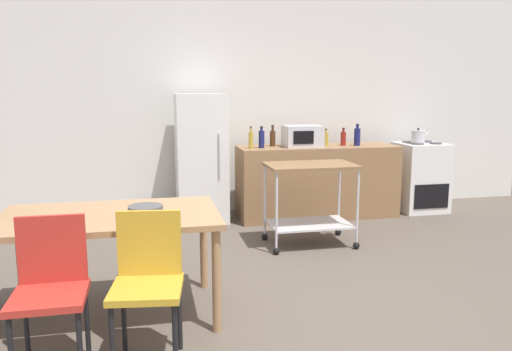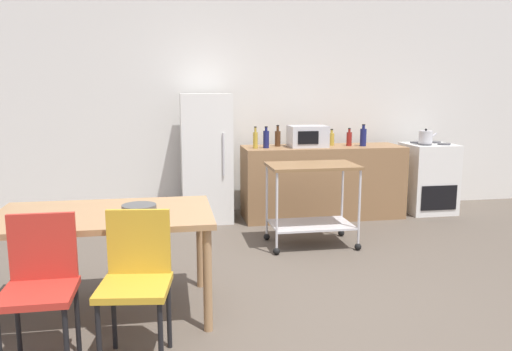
% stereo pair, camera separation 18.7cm
% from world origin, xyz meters
% --- Properties ---
extents(ground_plane, '(12.00, 12.00, 0.00)m').
position_xyz_m(ground_plane, '(0.00, 0.00, 0.00)').
color(ground_plane, brown).
extents(back_wall, '(8.40, 0.12, 2.90)m').
position_xyz_m(back_wall, '(0.00, 3.20, 1.45)').
color(back_wall, silver).
rests_on(back_wall, ground_plane).
extents(kitchen_counter, '(2.00, 0.64, 0.90)m').
position_xyz_m(kitchen_counter, '(0.90, 2.60, 0.45)').
color(kitchen_counter, olive).
rests_on(kitchen_counter, ground_plane).
extents(dining_table, '(1.50, 0.90, 0.75)m').
position_xyz_m(dining_table, '(-1.46, 0.16, 0.67)').
color(dining_table, '#A37A51').
rests_on(dining_table, ground_plane).
extents(chair_red, '(0.40, 0.40, 0.89)m').
position_xyz_m(chair_red, '(-1.74, -0.49, 0.52)').
color(chair_red, '#B72D23').
rests_on(chair_red, ground_plane).
extents(chair_mustard, '(0.45, 0.45, 0.89)m').
position_xyz_m(chair_mustard, '(-1.21, -0.49, 0.52)').
color(chair_mustard, gold).
rests_on(chair_mustard, ground_plane).
extents(stove_oven, '(0.60, 0.61, 0.92)m').
position_xyz_m(stove_oven, '(2.35, 2.62, 0.45)').
color(stove_oven, white).
rests_on(stove_oven, ground_plane).
extents(refrigerator, '(0.60, 0.63, 1.55)m').
position_xyz_m(refrigerator, '(-0.55, 2.70, 0.78)').
color(refrigerator, white).
rests_on(refrigerator, ground_plane).
extents(kitchen_cart, '(0.91, 0.57, 0.85)m').
position_xyz_m(kitchen_cart, '(0.44, 1.47, 0.57)').
color(kitchen_cart, brown).
rests_on(kitchen_cart, ground_plane).
extents(bottle_wine, '(0.06, 0.06, 0.26)m').
position_xyz_m(bottle_wine, '(0.03, 2.52, 1.01)').
color(bottle_wine, gold).
rests_on(bottle_wine, kitchen_counter).
extents(bottle_sesame_oil, '(0.07, 0.07, 0.26)m').
position_xyz_m(bottle_sesame_oil, '(0.16, 2.54, 1.01)').
color(bottle_sesame_oil, navy).
rests_on(bottle_sesame_oil, kitchen_counter).
extents(bottle_hot_sauce, '(0.07, 0.07, 0.26)m').
position_xyz_m(bottle_hot_sauce, '(0.34, 2.70, 1.00)').
color(bottle_hot_sauce, '#4C2D19').
rests_on(bottle_hot_sauce, kitchen_counter).
extents(microwave, '(0.46, 0.35, 0.26)m').
position_xyz_m(microwave, '(0.69, 2.58, 1.03)').
color(microwave, silver).
rests_on(microwave, kitchen_counter).
extents(bottle_olive_oil, '(0.07, 0.07, 0.21)m').
position_xyz_m(bottle_olive_oil, '(1.03, 2.68, 0.98)').
color(bottle_olive_oil, gold).
rests_on(bottle_olive_oil, kitchen_counter).
extents(bottle_sparkling_water, '(0.07, 0.07, 0.22)m').
position_xyz_m(bottle_sparkling_water, '(1.24, 2.59, 0.99)').
color(bottle_sparkling_water, maroon).
rests_on(bottle_sparkling_water, kitchen_counter).
extents(bottle_vinegar, '(0.08, 0.08, 0.27)m').
position_xyz_m(bottle_vinegar, '(1.40, 2.54, 1.02)').
color(bottle_vinegar, navy).
rests_on(bottle_vinegar, kitchen_counter).
extents(fruit_bowl, '(0.24, 0.24, 0.06)m').
position_xyz_m(fruit_bowl, '(-1.21, 0.09, 0.78)').
color(fruit_bowl, '#4C4C4C').
rests_on(fruit_bowl, dining_table).
extents(kettle, '(0.24, 0.17, 0.19)m').
position_xyz_m(kettle, '(2.23, 2.52, 1.00)').
color(kettle, silver).
rests_on(kettle, stove_oven).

